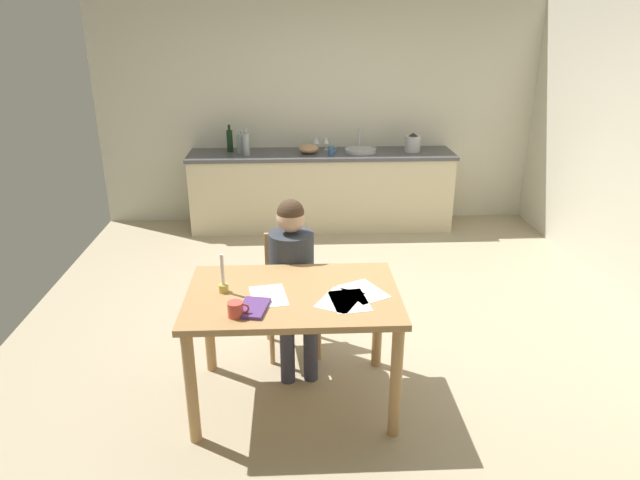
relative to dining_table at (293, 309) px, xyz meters
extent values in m
cube|color=tan|center=(0.34, 1.08, -0.69)|extent=(5.20, 5.20, 0.04)
cube|color=beige|center=(0.34, 3.68, 0.63)|extent=(5.20, 0.12, 2.60)
cube|color=beige|center=(0.34, 3.32, -0.24)|extent=(3.01, 0.60, 0.86)
cube|color=#4C4C51|center=(0.34, 3.32, 0.21)|extent=(3.05, 0.64, 0.04)
cube|color=tan|center=(0.00, 0.00, 0.10)|extent=(1.30, 0.86, 0.04)
cylinder|color=tan|center=(-0.59, -0.37, -0.30)|extent=(0.07, 0.07, 0.74)
cylinder|color=tan|center=(0.59, -0.37, -0.30)|extent=(0.07, 0.07, 0.74)
cylinder|color=tan|center=(-0.59, 0.37, -0.30)|extent=(0.07, 0.07, 0.74)
cylinder|color=tan|center=(0.59, 0.37, -0.30)|extent=(0.07, 0.07, 0.74)
cube|color=tan|center=(-0.01, 0.61, -0.20)|extent=(0.44, 0.44, 0.04)
cube|color=tan|center=(-0.03, 0.79, 0.01)|extent=(0.36, 0.07, 0.40)
cylinder|color=tan|center=(-0.16, 0.42, -0.44)|extent=(0.04, 0.04, 0.46)
cylinder|color=tan|center=(0.18, 0.46, -0.44)|extent=(0.04, 0.04, 0.46)
cylinder|color=tan|center=(-0.20, 0.76, -0.44)|extent=(0.04, 0.04, 0.46)
cylinder|color=tan|center=(0.14, 0.80, -0.44)|extent=(0.04, 0.04, 0.46)
cylinder|color=#333842|center=(-0.01, 0.59, 0.03)|extent=(0.35, 0.35, 0.50)
sphere|color=#D8AD8C|center=(-0.01, 0.59, 0.39)|extent=(0.20, 0.20, 0.20)
sphere|color=#473323|center=(-0.01, 0.59, 0.43)|extent=(0.19, 0.19, 0.19)
cylinder|color=#383847|center=(-0.07, 0.39, -0.22)|extent=(0.17, 0.39, 0.13)
cylinder|color=#383847|center=(-0.05, 0.20, -0.44)|extent=(0.10, 0.10, 0.45)
cylinder|color=#383847|center=(0.09, 0.41, -0.22)|extent=(0.17, 0.39, 0.13)
cylinder|color=#383847|center=(0.11, 0.22, -0.44)|extent=(0.10, 0.10, 0.45)
cylinder|color=#D84C3F|center=(-0.32, -0.28, 0.16)|extent=(0.09, 0.09, 0.09)
torus|color=#D84C3F|center=(-0.27, -0.28, 0.16)|extent=(0.06, 0.01, 0.06)
cylinder|color=gold|center=(-0.42, 0.03, 0.14)|extent=(0.06, 0.06, 0.05)
cylinder|color=white|center=(-0.42, 0.03, 0.27)|extent=(0.02, 0.02, 0.20)
cube|color=#5B377A|center=(-0.23, -0.20, 0.13)|extent=(0.20, 0.27, 0.02)
cube|color=white|center=(-0.15, -0.04, 0.12)|extent=(0.26, 0.33, 0.00)
cube|color=white|center=(0.28, -0.11, 0.12)|extent=(0.33, 0.36, 0.00)
cube|color=white|center=(0.34, -0.13, 0.12)|extent=(0.25, 0.32, 0.00)
cube|color=white|center=(0.44, 0.00, 0.12)|extent=(0.32, 0.36, 0.00)
cylinder|color=#B2B7BC|center=(0.79, 3.32, 0.25)|extent=(0.36, 0.36, 0.04)
cylinder|color=silver|center=(0.79, 3.48, 0.35)|extent=(0.02, 0.02, 0.24)
cylinder|color=black|center=(-0.71, 3.42, 0.36)|extent=(0.07, 0.07, 0.25)
cylinder|color=black|center=(-0.71, 3.42, 0.51)|extent=(0.03, 0.03, 0.06)
cylinder|color=#8C999E|center=(-0.59, 3.34, 0.34)|extent=(0.07, 0.07, 0.20)
cylinder|color=#8C999E|center=(-0.59, 3.34, 0.46)|extent=(0.03, 0.03, 0.05)
cylinder|color=#8C999E|center=(-0.51, 3.23, 0.36)|extent=(0.08, 0.08, 0.25)
cylinder|color=#8C999E|center=(-0.51, 3.23, 0.51)|extent=(0.04, 0.04, 0.06)
ellipsoid|color=tan|center=(0.19, 3.30, 0.29)|extent=(0.23, 0.23, 0.10)
cylinder|color=#B7BABF|center=(1.40, 3.32, 0.32)|extent=(0.18, 0.18, 0.18)
cone|color=#262628|center=(1.40, 3.32, 0.43)|extent=(0.11, 0.11, 0.04)
cylinder|color=silver|center=(0.40, 3.47, 0.24)|extent=(0.06, 0.06, 0.00)
cylinder|color=silver|center=(0.40, 3.47, 0.27)|extent=(0.01, 0.01, 0.07)
cone|color=silver|center=(0.40, 3.47, 0.35)|extent=(0.07, 0.07, 0.08)
cylinder|color=silver|center=(0.29, 3.47, 0.24)|extent=(0.06, 0.06, 0.00)
cylinder|color=silver|center=(0.29, 3.47, 0.27)|extent=(0.01, 0.01, 0.07)
cone|color=silver|center=(0.29, 3.47, 0.35)|extent=(0.07, 0.07, 0.08)
cylinder|color=#33598C|center=(0.44, 3.17, 0.29)|extent=(0.07, 0.07, 0.10)
torus|color=#33598C|center=(0.48, 3.17, 0.29)|extent=(0.07, 0.01, 0.07)
camera|label=1|loc=(0.02, -3.12, 1.69)|focal=31.88mm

